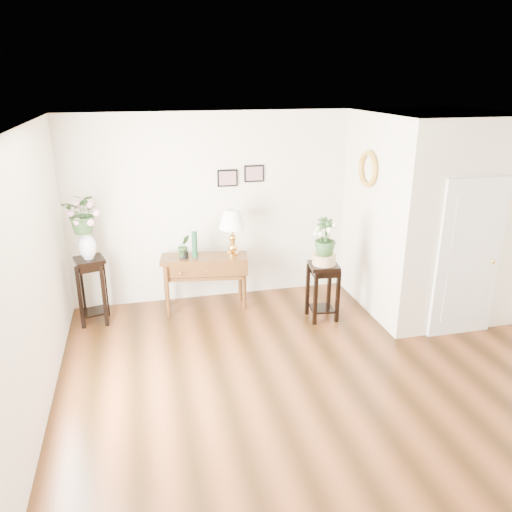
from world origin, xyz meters
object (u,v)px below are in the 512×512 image
object	(u,v)px
plant_stand_b	(322,291)
table_lamp	(232,231)
console_table	(205,283)
plant_stand_a	(93,291)

from	to	relation	value
plant_stand_b	table_lamp	bearing A→B (deg)	148.77
table_lamp	plant_stand_b	xyz separation A→B (m)	(1.14, -0.69, -0.76)
table_lamp	plant_stand_b	bearing A→B (deg)	-31.23
console_table	plant_stand_b	size ratio (longest dim) A/B	1.50
console_table	plant_stand_a	distance (m)	1.56
plant_stand_a	plant_stand_b	xyz separation A→B (m)	(3.12, -0.63, -0.06)
table_lamp	plant_stand_b	distance (m)	1.53
console_table	plant_stand_a	size ratio (longest dim) A/B	1.30
console_table	table_lamp	world-z (taller)	table_lamp
plant_stand_a	plant_stand_b	bearing A→B (deg)	-11.40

